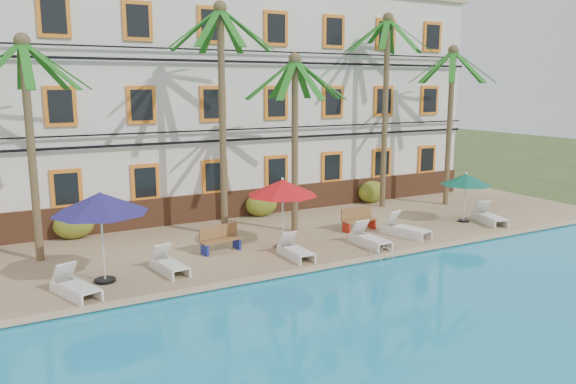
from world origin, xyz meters
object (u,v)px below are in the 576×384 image
palm_e (451,104)px  lounger_a (75,286)px  lounger_d (369,238)px  lounger_f (489,216)px  umbrella_blue (100,203)px  palm_b (222,91)px  palm_a (28,117)px  bench_left (220,239)px  umbrella_red (283,188)px  palm_c (295,118)px  lounger_b (169,264)px  umbrella_green (466,180)px  pool_ladder (381,258)px  lounger_c (295,250)px  bench_right (358,219)px  palm_d (386,87)px  lounger_e (405,228)px

palm_e → lounger_a: bearing=-166.8°
lounger_d → lounger_f: 6.58m
umbrella_blue → lounger_a: (-0.94, -0.76, -2.10)m
lounger_d → palm_e: bearing=28.1°
palm_b → palm_e: (11.79, 0.25, -0.66)m
palm_a → palm_e: bearing=0.7°
bench_left → palm_e: bearing=9.7°
palm_e → lounger_d: (-7.73, -4.12, -4.62)m
umbrella_red → lounger_a: size_ratio=1.32×
palm_c → lounger_b: 7.71m
umbrella_green → pool_ladder: (-6.40, -2.49, -1.82)m
pool_ladder → palm_b: bearing=123.4°
palm_a → palm_c: 9.38m
lounger_c → bench_right: bench_right is taller
umbrella_red → lounger_f: umbrella_red is taller
palm_a → pool_ladder: bearing=-27.7°
palm_a → lounger_a: 5.99m
palm_e → pool_ladder: bearing=-146.3°
umbrella_red → bench_left: bearing=164.5°
palm_a → lounger_b: size_ratio=4.08×
palm_d → umbrella_blue: palm_d is taller
umbrella_red → palm_a: bearing=162.0°
lounger_b → bench_left: 2.59m
palm_e → lounger_b: 16.08m
palm_d → lounger_c: size_ratio=5.22×
lounger_a → lounger_c: bearing=1.3°
palm_a → bench_right: bearing=-8.8°
bench_right → pool_ladder: (-1.57, -3.50, -0.47)m
palm_b → umbrella_blue: size_ratio=3.14×
umbrella_blue → bench_left: (4.17, 1.27, -1.91)m
palm_e → bench_right: bearing=-163.2°
lounger_f → palm_a: bearing=168.5°
palm_d → umbrella_blue: size_ratio=3.23×
lounger_f → pool_ladder: size_ratio=2.68×
lounger_f → bench_right: size_ratio=1.31×
lounger_d → lounger_e: 2.10m
umbrella_blue → lounger_e: size_ratio=1.35×
palm_a → lounger_e: (12.74, -3.43, -4.45)m
lounger_e → palm_b: bearing=150.8°
palm_c → bench_left: 5.61m
palm_d → lounger_c: (-7.75, -5.15, -5.44)m
palm_b → umbrella_green: size_ratio=4.10×
lounger_b → palm_e: bearing=13.1°
palm_c → lounger_e: 6.05m
umbrella_green → lounger_c: bearing=-173.6°
palm_e → lounger_a: 18.94m
lounger_f → palm_b: bearing=161.8°
palm_a → palm_b: bearing=-0.1°
palm_a → bench_right: (11.70, -1.80, -4.28)m
umbrella_red → lounger_c: bearing=-98.9°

